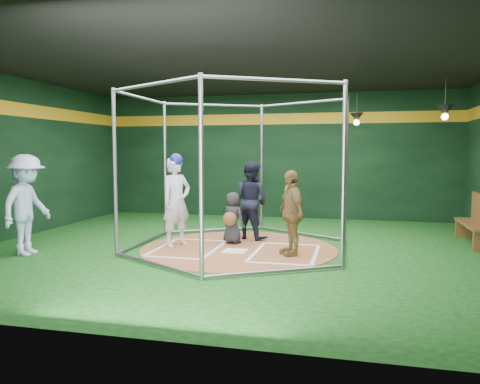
% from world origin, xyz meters
% --- Properties ---
extents(room_shell, '(10.10, 9.10, 3.53)m').
position_xyz_m(room_shell, '(0.00, 0.01, 1.75)').
color(room_shell, '#0D3D0E').
rests_on(room_shell, ground).
extents(clay_disc, '(3.80, 3.80, 0.01)m').
position_xyz_m(clay_disc, '(0.00, 0.00, 0.01)').
color(clay_disc, '#9A5D38').
rests_on(clay_disc, ground).
extents(home_plate, '(0.43, 0.43, 0.01)m').
position_xyz_m(home_plate, '(0.00, -0.30, 0.02)').
color(home_plate, white).
rests_on(home_plate, clay_disc).
extents(batter_box_left, '(1.17, 1.77, 0.01)m').
position_xyz_m(batter_box_left, '(-0.95, -0.25, 0.02)').
color(batter_box_left, white).
rests_on(batter_box_left, clay_disc).
extents(batter_box_right, '(1.17, 1.77, 0.01)m').
position_xyz_m(batter_box_right, '(0.95, -0.25, 0.02)').
color(batter_box_right, white).
rests_on(batter_box_right, clay_disc).
extents(batting_cage, '(4.05, 4.67, 3.00)m').
position_xyz_m(batting_cage, '(-0.00, -0.00, 1.50)').
color(batting_cage, gray).
rests_on(batting_cage, ground).
extents(pendant_lamp_near, '(0.34, 0.34, 0.90)m').
position_xyz_m(pendant_lamp_near, '(2.20, 3.60, 2.74)').
color(pendant_lamp_near, black).
rests_on(pendant_lamp_near, room_shell).
extents(pendant_lamp_far, '(0.34, 0.34, 0.90)m').
position_xyz_m(pendant_lamp_far, '(4.00, 2.00, 2.74)').
color(pendant_lamp_far, black).
rests_on(pendant_lamp_far, room_shell).
extents(batter_figure, '(0.70, 0.77, 1.84)m').
position_xyz_m(batter_figure, '(-1.26, -0.04, 0.92)').
color(batter_figure, '#BCBCC3').
rests_on(batter_figure, clay_disc).
extents(visitor_leopard, '(0.78, 0.97, 1.54)m').
position_xyz_m(visitor_leopard, '(1.06, -0.34, 0.78)').
color(visitor_leopard, '#A58746').
rests_on(visitor_leopard, clay_disc).
extents(catcher_figure, '(0.61, 0.65, 1.05)m').
position_xyz_m(catcher_figure, '(-0.23, 0.41, 0.54)').
color(catcher_figure, black).
rests_on(catcher_figure, clay_disc).
extents(umpire, '(0.99, 0.90, 1.65)m').
position_xyz_m(umpire, '(0.02, 1.04, 0.84)').
color(umpire, black).
rests_on(umpire, clay_disc).
extents(bystander_blue, '(0.70, 1.20, 1.84)m').
position_xyz_m(bystander_blue, '(-3.64, -1.40, 0.92)').
color(bystander_blue, '#B1C9EA').
rests_on(bystander_blue, ground).
extents(dugout_bench, '(0.41, 1.74, 1.01)m').
position_xyz_m(dugout_bench, '(4.63, 1.53, 0.52)').
color(dugout_bench, brown).
rests_on(dugout_bench, ground).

